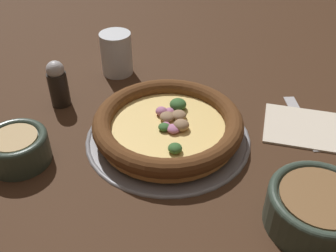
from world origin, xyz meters
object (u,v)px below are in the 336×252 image
(napkin, at_px, (304,127))
(fork, at_px, (300,118))
(bowl_near, at_px, (17,147))
(pepper_shaker, at_px, (59,82))
(drinking_cup, at_px, (116,54))
(pizza_tray, at_px, (168,136))
(pizza, at_px, (168,125))
(bowl_far, at_px, (318,208))

(napkin, xyz_separation_m, fork, (0.01, -0.03, -0.00))
(bowl_near, distance_m, pepper_shaker, 0.18)
(drinking_cup, distance_m, pepper_shaker, 0.16)
(bowl_near, distance_m, napkin, 0.51)
(pizza_tray, height_order, pizza, pizza)
(pizza, relative_size, pepper_shaker, 2.77)
(bowl_far, xyz_separation_m, pepper_shaker, (0.51, -0.08, 0.01))
(fork, bearing_deg, pizza_tray, 100.15)
(drinking_cup, bearing_deg, bowl_far, 153.50)
(napkin, relative_size, fork, 1.07)
(fork, bearing_deg, napkin, 177.83)
(pizza, relative_size, drinking_cup, 2.81)
(pizza_tray, bearing_deg, bowl_far, 163.69)
(bowl_near, relative_size, napkin, 0.62)
(pizza_tray, relative_size, napkin, 1.76)
(pizza_tray, distance_m, pizza, 0.03)
(pizza, xyz_separation_m, drinking_cup, (0.21, -0.16, 0.02))
(bowl_far, height_order, pepper_shaker, pepper_shaker)
(pizza, distance_m, bowl_far, 0.28)
(bowl_near, height_order, fork, bowl_near)
(drinking_cup, height_order, fork, drinking_cup)
(bowl_far, xyz_separation_m, napkin, (0.06, -0.22, -0.03))
(bowl_near, bearing_deg, napkin, -143.40)
(pizza_tray, bearing_deg, pepper_shaker, -1.15)
(bowl_near, bearing_deg, fork, -140.07)
(pepper_shaker, bearing_deg, bowl_near, 105.40)
(bowl_far, bearing_deg, pizza_tray, -16.31)
(fork, bearing_deg, bowl_far, 166.47)
(pizza_tray, xyz_separation_m, pizza, (-0.00, -0.00, 0.03))
(bowl_far, relative_size, napkin, 0.84)
(pepper_shaker, bearing_deg, drinking_cup, -102.14)
(pizza, relative_size, bowl_far, 1.89)
(pizza_tray, xyz_separation_m, bowl_far, (-0.27, 0.08, 0.03))
(pizza, bearing_deg, bowl_far, 163.62)
(bowl_near, height_order, pepper_shaker, pepper_shaker)
(pizza_tray, height_order, fork, pizza_tray)
(bowl_far, distance_m, pepper_shaker, 0.52)
(napkin, height_order, pepper_shaker, pepper_shaker)
(napkin, distance_m, pepper_shaker, 0.48)
(drinking_cup, xyz_separation_m, napkin, (-0.42, 0.02, -0.04))
(pizza, distance_m, pepper_shaker, 0.24)
(fork, distance_m, pepper_shaker, 0.47)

